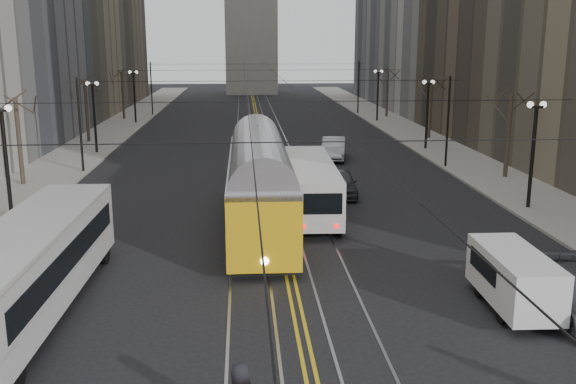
{
  "coord_description": "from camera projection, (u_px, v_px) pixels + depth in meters",
  "views": [
    {
      "loc": [
        -1.75,
        -14.8,
        8.87
      ],
      "look_at": [
        0.04,
        10.31,
        3.0
      ],
      "focal_mm": 40.0,
      "sensor_mm": 36.0,
      "label": 1
    }
  ],
  "objects": [
    {
      "name": "sidewalk_left",
      "position": [
        99.0,
        140.0,
        59.17
      ],
      "size": [
        5.0,
        140.0,
        0.15
      ],
      "primitive_type": "cube",
      "color": "gray",
      "rests_on": "ground"
    },
    {
      "name": "streetcar",
      "position": [
        259.0,
        191.0,
        31.32
      ],
      "size": [
        2.91,
        15.49,
        3.65
      ],
      "primitive_type": "cube",
      "rotation": [
        0.0,
        0.0,
        -0.0
      ],
      "color": "gold",
      "rests_on": "ground"
    },
    {
      "name": "trolley_wires",
      "position": [
        265.0,
        110.0,
        49.49
      ],
      "size": [
        25.96,
        120.0,
        6.6
      ],
      "color": "black",
      "rests_on": "ground"
    },
    {
      "name": "cargo_van",
      "position": [
        513.0,
        281.0,
        21.64
      ],
      "size": [
        1.87,
        4.63,
        2.03
      ],
      "primitive_type": "cube",
      "rotation": [
        0.0,
        0.0,
        -0.02
      ],
      "color": "white",
      "rests_on": "ground"
    },
    {
      "name": "transit_bus",
      "position": [
        32.0,
        270.0,
        21.15
      ],
      "size": [
        2.88,
        12.46,
        3.1
      ],
      "primitive_type": "cube",
      "rotation": [
        0.0,
        0.0,
        -0.02
      ],
      "color": "silver",
      "rests_on": "ground"
    },
    {
      "name": "sidewalk_right",
      "position": [
        418.0,
        137.0,
        61.24
      ],
      "size": [
        5.0,
        140.0,
        0.15
      ],
      "primitive_type": "cube",
      "color": "gray",
      "rests_on": "ground"
    },
    {
      "name": "sedan_grey",
      "position": [
        341.0,
        183.0,
        37.99
      ],
      "size": [
        2.11,
        4.6,
        1.53
      ],
      "primitive_type": "imported",
      "rotation": [
        0.0,
        0.0,
        -0.07
      ],
      "color": "#383B3E",
      "rests_on": "ground"
    },
    {
      "name": "streetcar_rails",
      "position": [
        261.0,
        139.0,
        60.22
      ],
      "size": [
        4.8,
        130.0,
        0.02
      ],
      "primitive_type": "cube",
      "color": "gray",
      "rests_on": "ground"
    },
    {
      "name": "rear_bus",
      "position": [
        311.0,
        188.0,
        33.9
      ],
      "size": [
        2.6,
        10.71,
        2.78
      ],
      "primitive_type": "cube",
      "rotation": [
        0.0,
        0.0,
        -0.03
      ],
      "color": "silver",
      "rests_on": "ground"
    },
    {
      "name": "street_trees",
      "position": [
        265.0,
        122.0,
        50.12
      ],
      "size": [
        31.68,
        53.28,
        5.6
      ],
      "color": "#382D23",
      "rests_on": "ground"
    },
    {
      "name": "lamp_posts",
      "position": [
        268.0,
        134.0,
        43.8
      ],
      "size": [
        27.6,
        57.2,
        5.6
      ],
      "color": "black",
      "rests_on": "ground"
    },
    {
      "name": "sedan_silver",
      "position": [
        334.0,
        149.0,
        49.91
      ],
      "size": [
        2.59,
        5.27,
        1.66
      ],
      "primitive_type": "imported",
      "rotation": [
        0.0,
        0.0,
        -0.17
      ],
      "color": "#AFB2B7",
      "rests_on": "ground"
    },
    {
      "name": "centre_lines",
      "position": [
        261.0,
        139.0,
        60.22
      ],
      "size": [
        0.42,
        130.0,
        0.01
      ],
      "primitive_type": "cube",
      "color": "gold",
      "rests_on": "ground"
    }
  ]
}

